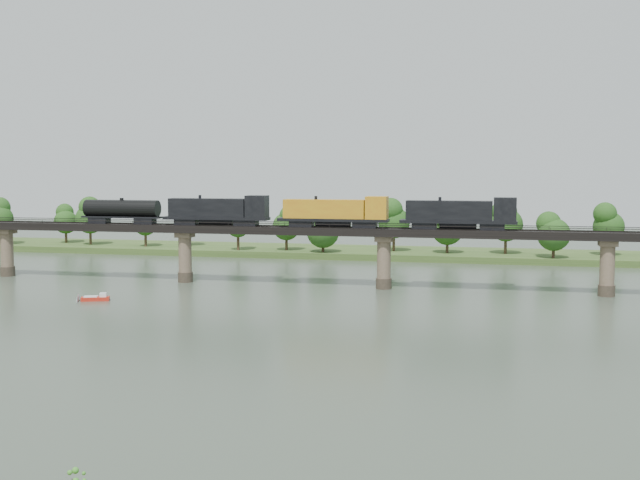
# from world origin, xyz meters

# --- Properties ---
(ground) EXTENTS (400.00, 400.00, 0.00)m
(ground) POSITION_xyz_m (0.00, 0.00, 0.00)
(ground) COLOR #354133
(ground) RESTS_ON ground
(far_bank) EXTENTS (300.00, 24.00, 1.60)m
(far_bank) POSITION_xyz_m (0.00, 85.00, 0.80)
(far_bank) COLOR #365120
(far_bank) RESTS_ON ground
(bridge) EXTENTS (236.00, 30.00, 11.50)m
(bridge) POSITION_xyz_m (0.00, 30.00, 5.46)
(bridge) COLOR #473A2D
(bridge) RESTS_ON ground
(bridge_superstructure) EXTENTS (220.00, 4.90, 0.75)m
(bridge_superstructure) POSITION_xyz_m (0.00, 30.00, 11.79)
(bridge_superstructure) COLOR black
(bridge_superstructure) RESTS_ON bridge
(far_treeline) EXTENTS (289.06, 17.54, 13.60)m
(far_treeline) POSITION_xyz_m (-8.21, 80.52, 8.83)
(far_treeline) COLOR #382619
(far_treeline) RESTS_ON far_bank
(freight_train) EXTENTS (86.22, 3.36, 5.93)m
(freight_train) POSITION_xyz_m (-17.46, 30.00, 14.33)
(freight_train) COLOR black
(freight_train) RESTS_ON bridge
(motorboat) EXTENTS (5.03, 3.30, 1.33)m
(motorboat) POSITION_xyz_m (-46.46, 5.53, 0.45)
(motorboat) COLOR red
(motorboat) RESTS_ON ground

